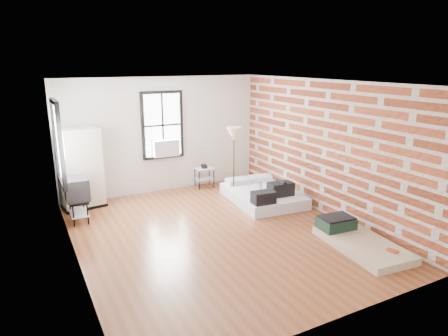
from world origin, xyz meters
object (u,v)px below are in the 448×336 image
side_table (204,172)px  mattress_main (263,194)px  mattress_bare (356,239)px  tv_stand (77,191)px  wardrobe (81,169)px  floor_lamp (234,138)px

side_table → mattress_main: bearing=-64.5°
mattress_bare → tv_stand: (-4.16, 3.42, 0.53)m
mattress_bare → wardrobe: 5.82m
mattress_bare → floor_lamp: floor_lamp is taller
side_table → wardrobe: bearing=-178.7°
side_table → tv_stand: bearing=-165.0°
mattress_main → side_table: (-0.76, 1.60, 0.23)m
side_table → floor_lamp: bearing=-71.6°
mattress_main → tv_stand: tv_stand is taller
mattress_bare → tv_stand: 5.41m
mattress_main → wardrobe: 4.11m
mattress_main → wardrobe: bearing=162.6°
mattress_bare → floor_lamp: size_ratio=1.07×
mattress_bare → floor_lamp: 3.62m
mattress_main → mattress_bare: bearing=-80.9°
wardrobe → side_table: 3.02m
mattress_main → mattress_bare: size_ratio=1.12×
tv_stand → side_table: bearing=15.4°
wardrobe → side_table: size_ratio=2.94×
wardrobe → floor_lamp: bearing=-22.8°
side_table → tv_stand: (-3.20, -0.86, 0.24)m
tv_stand → mattress_main: bearing=-10.2°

